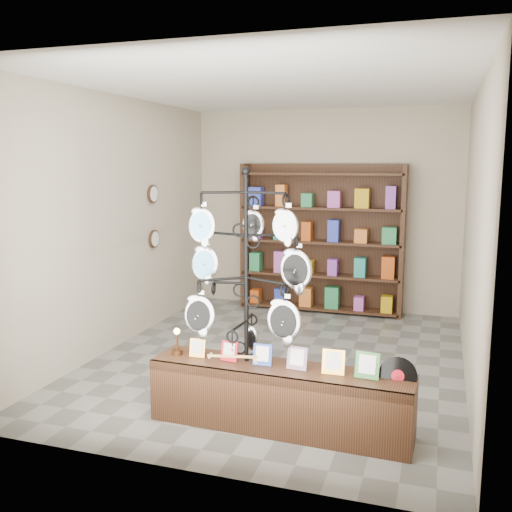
{
  "coord_description": "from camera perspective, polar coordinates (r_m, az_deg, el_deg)",
  "views": [
    {
      "loc": [
        1.69,
        -5.99,
        2.21
      ],
      "look_at": [
        0.06,
        -1.0,
        1.35
      ],
      "focal_mm": 40.0,
      "sensor_mm": 36.0,
      "label": 1
    }
  ],
  "objects": [
    {
      "name": "back_shelving",
      "position": [
        8.53,
        6.51,
        1.3
      ],
      "size": [
        2.42,
        0.36,
        2.2
      ],
      "color": "black",
      "rests_on": "ground"
    },
    {
      "name": "room_envelope",
      "position": [
        6.23,
        2.35,
        5.99
      ],
      "size": [
        5.0,
        5.0,
        5.0
      ],
      "color": "#A89B88",
      "rests_on": "ground"
    },
    {
      "name": "ground",
      "position": [
        6.6,
        2.25,
        -10.26
      ],
      "size": [
        5.0,
        5.0,
        0.0
      ],
      "primitive_type": "plane",
      "color": "slate",
      "rests_on": "ground"
    },
    {
      "name": "display_tree",
      "position": [
        4.75,
        -0.97,
        -2.22
      ],
      "size": [
        1.11,
        1.02,
        2.18
      ],
      "rotation": [
        0.0,
        0.0,
        0.12
      ],
      "color": "black",
      "rests_on": "ground"
    },
    {
      "name": "front_shelf",
      "position": [
        4.9,
        2.37,
        -13.96
      ],
      "size": [
        2.21,
        0.52,
        0.78
      ],
      "rotation": [
        0.0,
        0.0,
        -0.03
      ],
      "color": "black",
      "rests_on": "ground"
    },
    {
      "name": "wall_clocks",
      "position": [
        7.74,
        -10.21,
        3.9
      ],
      "size": [
        0.03,
        0.24,
        0.84
      ],
      "color": "black",
      "rests_on": "ground"
    }
  ]
}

